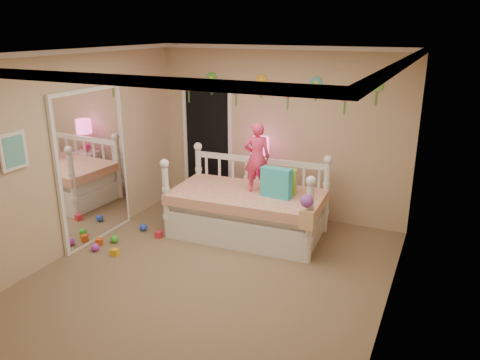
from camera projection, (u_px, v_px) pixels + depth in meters
The scene contains 18 objects.
floor at pixel (212, 276), 5.63m from camera, with size 4.00×4.50×0.01m, color #7F684C.
ceiling at pixel (207, 53), 4.82m from camera, with size 4.00×4.50×0.01m, color white.
back_wall at pixel (279, 133), 7.16m from camera, with size 4.00×0.01×2.60m, color tan.
left_wall at pixel (73, 153), 6.02m from camera, with size 0.01×4.50×2.60m, color tan.
right_wall at pixel (395, 199), 4.43m from camera, with size 0.01×4.50×2.60m, color tan.
crown_molding at pixel (207, 56), 4.83m from camera, with size 4.00×4.50×0.06m, color white, non-canonical shape.
daybed at pixel (247, 196), 6.58m from camera, with size 2.15×1.16×1.17m, color white, non-canonical shape.
pillow_turquoise at pixel (276, 183), 6.29m from camera, with size 0.41×0.14×0.41m, color #27A9C3.
pillow_lime at pixel (283, 181), 6.44m from camera, with size 0.37×0.14×0.35m, color #99CF3F.
child at pixel (257, 157), 6.43m from camera, with size 0.36×0.24×0.99m, color #F23767.
nightstand at pixel (259, 196), 7.32m from camera, with size 0.40×0.30×0.67m, color white.
table_lamp at pixel (260, 151), 7.09m from camera, with size 0.27×0.27×0.60m.
closet_doorway at pixel (207, 142), 7.73m from camera, with size 0.90×0.04×2.07m, color black.
flower_decals at pixel (274, 91), 6.99m from camera, with size 3.40×0.02×0.50m, color #B2668C, non-canonical shape.
mirror_closet at pixel (93, 166), 6.34m from camera, with size 0.07×1.30×2.10m, color white.
wall_picture at pixel (13, 151), 5.15m from camera, with size 0.05×0.34×0.42m, color white.
hanging_bag at pixel (306, 213), 5.65m from camera, with size 0.20×0.16×0.36m, color beige, non-canonical shape.
toy_scatter at pixel (135, 235), 6.61m from camera, with size 0.80×1.30×0.11m, color #996666, non-canonical shape.
Camera 1 is at (2.40, -4.38, 2.86)m, focal length 34.96 mm.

